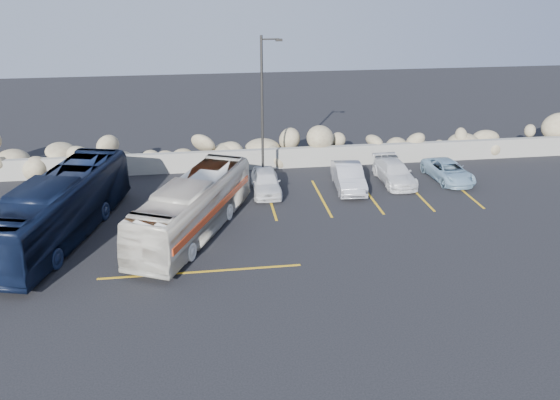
{
  "coord_description": "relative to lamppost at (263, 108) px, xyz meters",
  "views": [
    {
      "loc": [
        -0.47,
        -18.82,
        11.06
      ],
      "look_at": [
        2.69,
        4.0,
        1.29
      ],
      "focal_mm": 35.0,
      "sensor_mm": 36.0,
      "label": 1
    }
  ],
  "objects": [
    {
      "name": "riprap_pile",
      "position": [
        -2.56,
        3.7,
        -3.0
      ],
      "size": [
        54.0,
        2.8,
        2.6
      ],
      "primitive_type": null,
      "color": "#978363",
      "rests_on": "ground"
    },
    {
      "name": "car_d",
      "position": [
        10.38,
        -0.92,
        -3.75
      ],
      "size": [
        2.08,
        4.01,
        1.08
      ],
      "primitive_type": "imported",
      "rotation": [
        0.0,
        0.0,
        0.07
      ],
      "color": "#8CAFC6",
      "rests_on": "ground"
    },
    {
      "name": "tour_coach",
      "position": [
        -9.61,
        -5.36,
        -2.87
      ],
      "size": [
        4.87,
        10.47,
        2.84
      ],
      "primitive_type": "imported",
      "rotation": [
        0.0,
        0.0,
        -0.25
      ],
      "color": "black",
      "rests_on": "ground"
    },
    {
      "name": "car_a",
      "position": [
        -0.05,
        -1.35,
        -3.67
      ],
      "size": [
        1.54,
        3.67,
        1.24
      ],
      "primitive_type": "imported",
      "rotation": [
        0.0,
        0.0,
        -0.02
      ],
      "color": "silver",
      "rests_on": "ground"
    },
    {
      "name": "vintage_bus",
      "position": [
        -3.81,
        -5.72,
        -3.03
      ],
      "size": [
        5.72,
        9.17,
        2.54
      ],
      "primitive_type": "imported",
      "rotation": [
        0.0,
        0.0,
        -0.43
      ],
      "color": "beige",
      "rests_on": "ground"
    },
    {
      "name": "lamppost",
      "position": [
        0.0,
        0.0,
        0.0
      ],
      "size": [
        1.14,
        0.18,
        8.0
      ],
      "color": "#2E2D29",
      "rests_on": "ground"
    },
    {
      "name": "seawall",
      "position": [
        -2.56,
        2.5,
        -3.7
      ],
      "size": [
        60.0,
        0.4,
        1.2
      ],
      "primitive_type": "cube",
      "color": "gray",
      "rests_on": "ground"
    },
    {
      "name": "car_b",
      "position": [
        4.46,
        -1.4,
        -3.63
      ],
      "size": [
        1.74,
        4.16,
        1.34
      ],
      "primitive_type": "imported",
      "rotation": [
        0.0,
        0.0,
        -0.08
      ],
      "color": "#B8B8BD",
      "rests_on": "ground"
    },
    {
      "name": "parking_lines",
      "position": [
        2.09,
        -3.93,
        -4.29
      ],
      "size": [
        18.16,
        9.36,
        0.01
      ],
      "color": "gold",
      "rests_on": "ground"
    },
    {
      "name": "car_c",
      "position": [
        7.25,
        -0.82,
        -3.71
      ],
      "size": [
        1.68,
        4.03,
        1.16
      ],
      "primitive_type": "imported",
      "rotation": [
        0.0,
        0.0,
        0.01
      ],
      "color": "silver",
      "rests_on": "ground"
    },
    {
      "name": "ground",
      "position": [
        -2.56,
        -9.5,
        -4.3
      ],
      "size": [
        90.0,
        90.0,
        0.0
      ],
      "primitive_type": "plane",
      "color": "black",
      "rests_on": "ground"
    }
  ]
}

